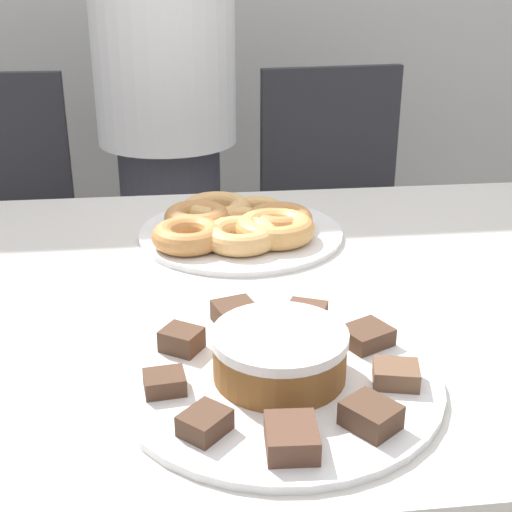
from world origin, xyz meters
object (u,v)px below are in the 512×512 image
Objects in this scene: person_standing at (167,123)px; plate_cake at (279,379)px; office_chair_right at (342,249)px; frosted_cake at (280,354)px; plate_donuts at (241,233)px.

plate_cake is (0.12, -1.12, -0.05)m from person_standing.
frosted_cake is (-0.34, -1.10, 0.34)m from office_chair_right.
plate_cake is at bearing 0.00° from frosted_cake.
frosted_cake is (0.12, -1.12, -0.02)m from person_standing.
person_standing is at bearing 96.17° from plate_cake.
person_standing is at bearing 172.26° from office_chair_right.
frosted_cake is (-0.00, -0.46, 0.03)m from plate_donuts.
person_standing reaches higher than office_chair_right.
office_chair_right reaches higher than plate_cake.
person_standing is 4.15× the size of plate_cake.
person_standing is 4.35× the size of plate_donuts.
office_chair_right is 0.79m from plate_donuts.
person_standing is 0.67m from plate_donuts.
person_standing is 9.99× the size of frosted_cake.
person_standing is 1.12m from frosted_cake.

